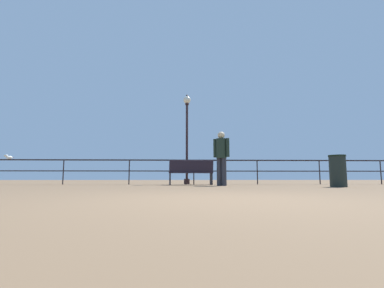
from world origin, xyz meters
TOP-DOWN VIEW (x-y plane):
  - ground_plane at (0.00, 0.00)m, footprint 60.00×60.00m
  - pier_railing at (0.00, 8.00)m, footprint 25.93×0.05m
  - bench_near_left at (-0.14, 7.16)m, footprint 1.68×0.71m
  - lamppost_center at (-0.28, 8.31)m, footprint 0.31×0.31m
  - person_at_railing at (0.84, 6.04)m, footprint 0.51×0.37m
  - seagull_on_rail at (-7.32, 7.98)m, footprint 0.27×0.33m
  - trash_bin at (4.05, 4.64)m, footprint 0.49×0.49m

SIDE VIEW (x-z plane):
  - ground_plane at x=0.00m, z-range 0.00..0.00m
  - trash_bin at x=4.05m, z-range 0.00..0.93m
  - bench_near_left at x=-0.14m, z-range 0.06..0.98m
  - pier_railing at x=0.00m, z-range 0.25..1.25m
  - person_at_railing at x=0.84m, z-range 0.14..1.97m
  - seagull_on_rail at x=-7.32m, z-range 0.99..1.17m
  - lamppost_center at x=-0.28m, z-range 0.39..4.21m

